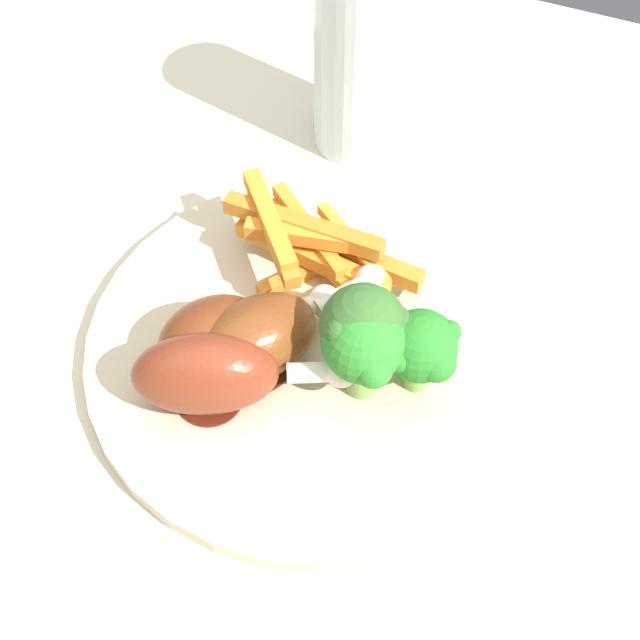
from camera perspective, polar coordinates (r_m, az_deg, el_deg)
dining_table at (r=0.68m, az=-1.37°, el=-4.33°), size 0.97×0.77×0.73m
dinner_plate at (r=0.55m, az=0.00°, el=-1.65°), size 0.29×0.29×0.01m
broccoli_floret_front at (r=0.49m, az=2.96°, el=-1.43°), size 0.05×0.05×0.07m
broccoli_floret_middle at (r=0.50m, az=6.59°, el=-1.98°), size 0.04×0.04×0.06m
broccoli_floret_back at (r=0.49m, az=2.92°, el=-0.45°), size 0.05×0.05×0.07m
carrot_fries_pile at (r=0.56m, az=-0.56°, el=4.97°), size 0.13×0.09×0.05m
chicken_drumstick_near at (r=0.50m, az=-6.91°, el=-3.46°), size 0.13×0.08×0.05m
chicken_drumstick_far at (r=0.52m, az=-6.28°, el=-1.21°), size 0.10×0.11×0.04m
chicken_drumstick_extra at (r=0.52m, az=-3.87°, el=-1.10°), size 0.10×0.13×0.05m
water_glass at (r=0.64m, az=2.72°, el=16.30°), size 0.07×0.07×0.14m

